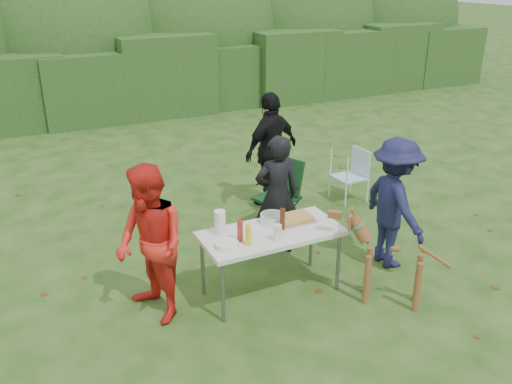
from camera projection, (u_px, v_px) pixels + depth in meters
name	position (u px, v px, depth m)	size (l,w,h in m)	color
ground	(239.00, 297.00, 5.86)	(80.00, 80.00, 0.00)	#1E4211
hedge_row	(92.00, 84.00, 12.16)	(22.00, 1.40, 1.70)	#23471C
shrub_backdrop	(76.00, 41.00, 13.19)	(20.00, 2.60, 3.20)	#3D6628
folding_table	(271.00, 236.00, 5.71)	(1.50, 0.70, 0.74)	silver
person_cook	(277.00, 196.00, 6.52)	(0.55, 0.36, 1.51)	black
person_red_jacket	(151.00, 245.00, 5.26)	(0.79, 0.62, 1.62)	red
person_black_puffy	(271.00, 150.00, 7.85)	(0.99, 0.41, 1.69)	black
child	(394.00, 203.00, 6.25)	(1.01, 0.58, 1.56)	#171A3E
dog	(394.00, 262.00, 5.60)	(1.03, 0.41, 0.98)	brown
camping_chair	(277.00, 194.00, 7.31)	(0.58, 0.58, 0.93)	#0F3618
lawn_chair	(349.00, 175.00, 8.16)	(0.47, 0.47, 0.80)	#44AFE4
food_tray	(293.00, 220.00, 5.91)	(0.45, 0.30, 0.02)	#B7B7BA
focaccia_bread	(293.00, 218.00, 5.90)	(0.40, 0.26, 0.04)	gold
mustard_bottle	(248.00, 236.00, 5.37)	(0.06, 0.06, 0.20)	yellow
ketchup_bottle	(240.00, 231.00, 5.45)	(0.06, 0.06, 0.22)	maroon
beer_bottle	(282.00, 219.00, 5.68)	(0.06, 0.06, 0.24)	#47230F
paper_towel_roll	(220.00, 223.00, 5.58)	(0.12, 0.12, 0.26)	white
cup_stack	(278.00, 233.00, 5.46)	(0.08, 0.08, 0.18)	white
pasta_bowl	(272.00, 218.00, 5.86)	(0.26, 0.26, 0.10)	silver
plate_stack	(227.00, 245.00, 5.36)	(0.24, 0.24, 0.05)	white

